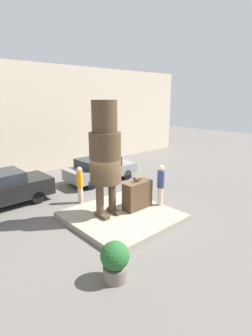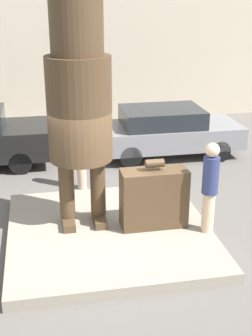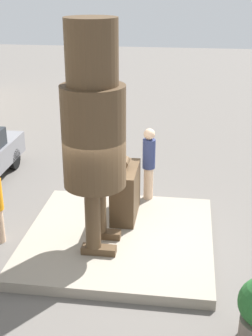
{
  "view_description": "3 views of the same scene",
  "coord_description": "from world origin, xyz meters",
  "px_view_note": "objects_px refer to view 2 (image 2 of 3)",
  "views": [
    {
      "loc": [
        -6.46,
        -7.27,
        4.76
      ],
      "look_at": [
        0.43,
        0.2,
        2.01
      ],
      "focal_mm": 28.0,
      "sensor_mm": 36.0,
      "label": 1
    },
    {
      "loc": [
        -1.21,
        -8.05,
        4.67
      ],
      "look_at": [
        0.38,
        0.24,
        1.37
      ],
      "focal_mm": 50.0,
      "sensor_mm": 36.0,
      "label": 2
    },
    {
      "loc": [
        -8.58,
        -1.34,
        5.32
      ],
      "look_at": [
        -0.14,
        -0.17,
        1.81
      ],
      "focal_mm": 50.0,
      "sensor_mm": 36.0,
      "label": 3
    }
  ],
  "objects_px": {
    "tourist": "(210,184)",
    "worker_hivis": "(81,152)",
    "statue_figure": "(79,94)",
    "giant_suitcase": "(154,198)",
    "parked_car_grey": "(167,130)"
  },
  "relations": [
    {
      "from": "tourist",
      "to": "parked_car_grey",
      "type": "distance_m",
      "value": 5.03
    },
    {
      "from": "tourist",
      "to": "parked_car_grey",
      "type": "bearing_deg",
      "value": 83.69
    },
    {
      "from": "statue_figure",
      "to": "worker_hivis",
      "type": "distance_m",
      "value": 2.87
    },
    {
      "from": "worker_hivis",
      "to": "giant_suitcase",
      "type": "bearing_deg",
      "value": -65.64
    },
    {
      "from": "parked_car_grey",
      "to": "statue_figure",
      "type": "bearing_deg",
      "value": -124.71
    },
    {
      "from": "tourist",
      "to": "giant_suitcase",
      "type": "bearing_deg",
      "value": 155.88
    },
    {
      "from": "giant_suitcase",
      "to": "worker_hivis",
      "type": "distance_m",
      "value": 2.82
    },
    {
      "from": "tourist",
      "to": "parked_car_grey",
      "type": "height_order",
      "value": "tourist"
    },
    {
      "from": "giant_suitcase",
      "to": "parked_car_grey",
      "type": "xyz_separation_m",
      "value": [
        1.52,
        4.55,
        -0.06
      ]
    },
    {
      "from": "statue_figure",
      "to": "tourist",
      "type": "height_order",
      "value": "statue_figure"
    },
    {
      "from": "giant_suitcase",
      "to": "parked_car_grey",
      "type": "bearing_deg",
      "value": 71.52
    },
    {
      "from": "parked_car_grey",
      "to": "worker_hivis",
      "type": "distance_m",
      "value": 3.34
    },
    {
      "from": "statue_figure",
      "to": "parked_car_grey",
      "type": "bearing_deg",
      "value": 55.29
    },
    {
      "from": "tourist",
      "to": "worker_hivis",
      "type": "bearing_deg",
      "value": 125.38
    },
    {
      "from": "statue_figure",
      "to": "worker_hivis",
      "type": "xyz_separation_m",
      "value": [
        0.19,
        2.16,
        -1.88
      ]
    }
  ]
}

